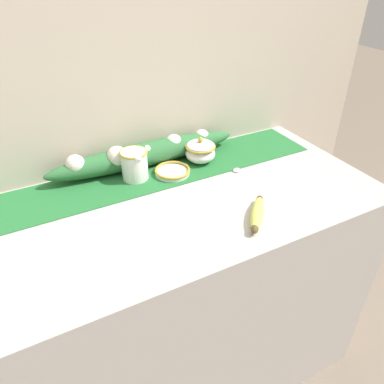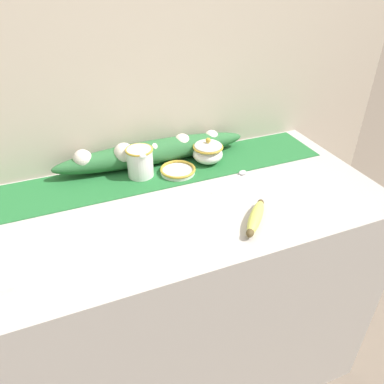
% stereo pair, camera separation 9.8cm
% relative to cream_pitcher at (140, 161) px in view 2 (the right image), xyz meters
% --- Properties ---
extents(ground_plane, '(12.00, 12.00, 0.00)m').
position_rel_cream_pitcher_xyz_m(ground_plane, '(0.07, -0.20, -0.98)').
color(ground_plane, '#7A6B5B').
extents(countertop, '(1.37, 0.66, 0.92)m').
position_rel_cream_pitcher_xyz_m(countertop, '(0.07, -0.20, -0.52)').
color(countertop, '#B7B2AD').
rests_on(countertop, ground_plane).
extents(back_wall, '(2.17, 0.04, 2.40)m').
position_rel_cream_pitcher_xyz_m(back_wall, '(0.07, 0.15, 0.22)').
color(back_wall, beige).
rests_on(back_wall, ground_plane).
extents(table_runner, '(1.26, 0.23, 0.00)m').
position_rel_cream_pitcher_xyz_m(table_runner, '(0.07, -0.00, -0.06)').
color(table_runner, '#236B33').
rests_on(table_runner, countertop).
extents(cream_pitcher, '(0.10, 0.12, 0.11)m').
position_rel_cream_pitcher_xyz_m(cream_pitcher, '(0.00, 0.00, 0.00)').
color(cream_pitcher, white).
rests_on(cream_pitcher, countertop).
extents(sugar_bowl, '(0.12, 0.12, 0.10)m').
position_rel_cream_pitcher_xyz_m(sugar_bowl, '(0.26, -0.00, -0.01)').
color(sugar_bowl, white).
rests_on(sugar_bowl, countertop).
extents(small_dish, '(0.13, 0.13, 0.02)m').
position_rel_cream_pitcher_xyz_m(small_dish, '(0.13, -0.04, -0.05)').
color(small_dish, white).
rests_on(small_dish, countertop).
extents(banana, '(0.14, 0.16, 0.04)m').
position_rel_cream_pitcher_xyz_m(banana, '(0.24, -0.40, -0.04)').
color(banana, '#CCD156').
rests_on(banana, countertop).
extents(spoon, '(0.18, 0.10, 0.01)m').
position_rel_cream_pitcher_xyz_m(spoon, '(0.33, -0.14, -0.06)').
color(spoon, silver).
rests_on(spoon, countertop).
extents(poinsettia_garland, '(0.74, 0.10, 0.11)m').
position_rel_cream_pitcher_xyz_m(poinsettia_garland, '(0.07, 0.07, -0.01)').
color(poinsettia_garland, '#2D6B38').
rests_on(poinsettia_garland, countertop).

